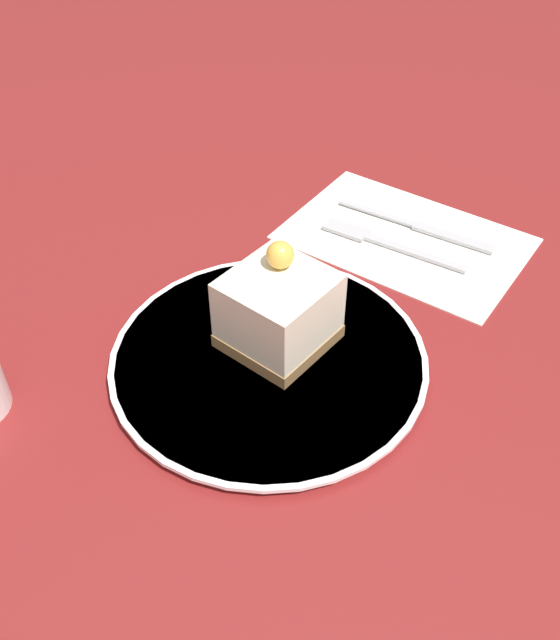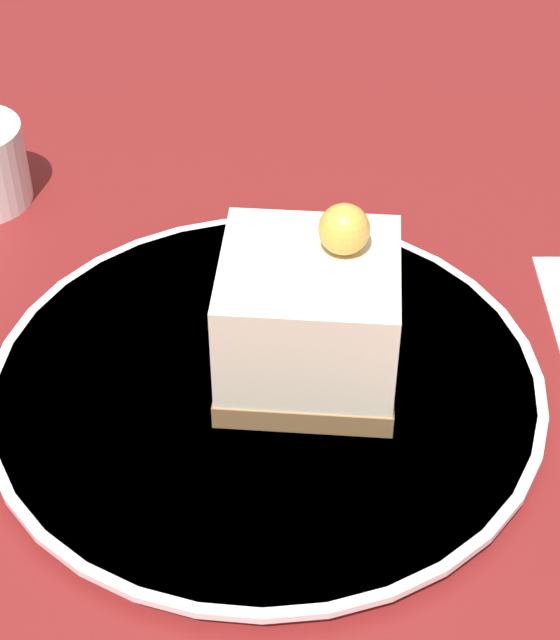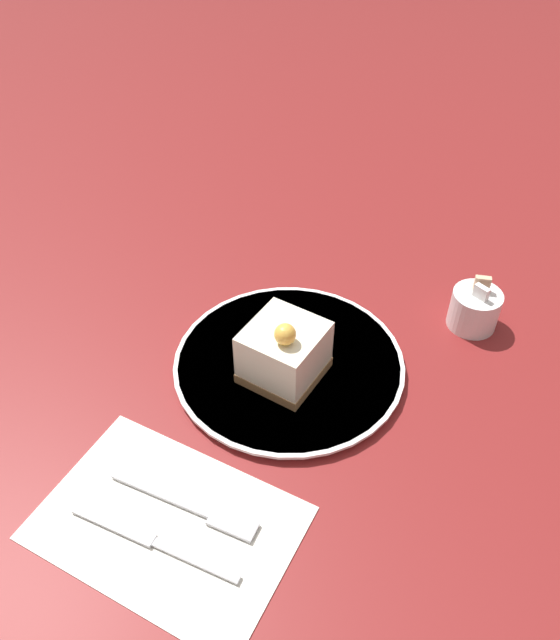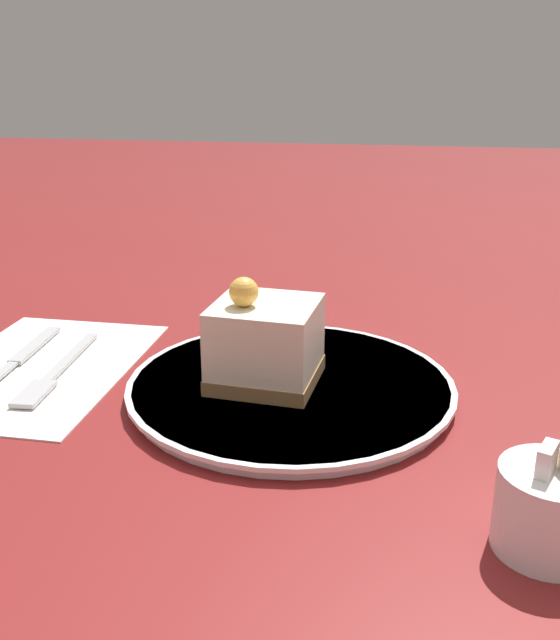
% 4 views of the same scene
% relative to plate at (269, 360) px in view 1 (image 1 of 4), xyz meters
% --- Properties ---
extents(ground_plane, '(4.00, 4.00, 0.00)m').
position_rel_plate_xyz_m(ground_plane, '(-0.02, -0.01, -0.01)').
color(ground_plane, maroon).
extents(plate, '(0.29, 0.29, 0.01)m').
position_rel_plate_xyz_m(plate, '(0.00, 0.00, 0.00)').
color(plate, white).
rests_on(plate, ground_plane).
extents(cake_slice, '(0.09, 0.09, 0.10)m').
position_rel_plate_xyz_m(cake_slice, '(0.02, 0.00, 0.04)').
color(cake_slice, olive).
rests_on(cake_slice, plate).
extents(napkin, '(0.17, 0.26, 0.00)m').
position_rel_plate_xyz_m(napkin, '(0.25, -0.01, -0.01)').
color(napkin, white).
rests_on(napkin, ground_plane).
extents(fork, '(0.03, 0.17, 0.00)m').
position_rel_plate_xyz_m(fork, '(0.22, 0.01, -0.00)').
color(fork, '#B2B2B7').
rests_on(fork, napkin).
extents(knife, '(0.02, 0.19, 0.00)m').
position_rel_plate_xyz_m(knife, '(0.27, -0.03, -0.00)').
color(knife, '#B2B2B7').
rests_on(knife, napkin).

